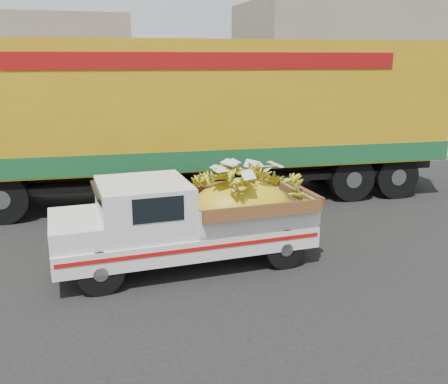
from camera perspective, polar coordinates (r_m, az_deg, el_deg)
name	(u,v)px	position (r m, az deg, el deg)	size (l,w,h in m)	color
ground	(153,253)	(9.15, -8.10, -6.92)	(100.00, 100.00, 0.00)	black
curb	(123,178)	(14.60, -11.51, 1.57)	(60.00, 0.25, 0.15)	gray
sidewalk	(117,164)	(16.65, -12.19, 3.15)	(60.00, 4.00, 0.14)	gray
building_right	(378,66)	(27.69, 17.19, 13.55)	(14.00, 6.00, 6.00)	gray
pickup_truck	(203,217)	(8.42, -2.36, -2.91)	(4.33, 1.74, 1.50)	black
semi_trailer	(204,113)	(12.16, -2.33, 8.99)	(12.04, 3.29, 3.80)	black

